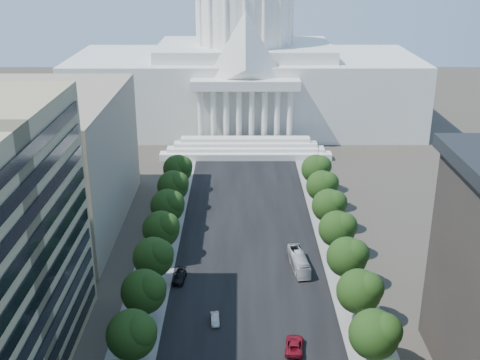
{
  "coord_description": "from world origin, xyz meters",
  "views": [
    {
      "loc": [
        -2.07,
        -26.99,
        59.46
      ],
      "look_at": [
        -1.82,
        87.25,
        15.67
      ],
      "focal_mm": 45.0,
      "sensor_mm": 36.0,
      "label": 1
    }
  ],
  "objects_px": {
    "car_silver": "(215,319)",
    "city_bus": "(299,262)",
    "car_red": "(294,345)",
    "car_dark_b": "(179,277)"
  },
  "relations": [
    {
      "from": "car_silver",
      "to": "car_dark_b",
      "type": "xyz_separation_m",
      "value": [
        -7.35,
        13.95,
        0.13
      ]
    },
    {
      "from": "car_dark_b",
      "to": "city_bus",
      "type": "distance_m",
      "value": 23.84
    },
    {
      "from": "car_red",
      "to": "car_dark_b",
      "type": "xyz_separation_m",
      "value": [
        -20.24,
        21.41,
        -0.03
      ]
    },
    {
      "from": "car_silver",
      "to": "city_bus",
      "type": "xyz_separation_m",
      "value": [
        16.01,
        18.63,
        0.89
      ]
    },
    {
      "from": "car_dark_b",
      "to": "city_bus",
      "type": "height_order",
      "value": "city_bus"
    },
    {
      "from": "car_dark_b",
      "to": "city_bus",
      "type": "relative_size",
      "value": 0.49
    },
    {
      "from": "car_silver",
      "to": "car_red",
      "type": "distance_m",
      "value": 14.89
    },
    {
      "from": "city_bus",
      "to": "car_silver",
      "type": "bearing_deg",
      "value": -137.14
    },
    {
      "from": "car_red",
      "to": "car_dark_b",
      "type": "height_order",
      "value": "car_red"
    },
    {
      "from": "car_red",
      "to": "city_bus",
      "type": "relative_size",
      "value": 0.53
    }
  ]
}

